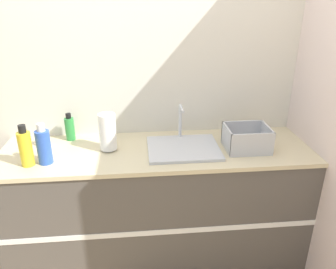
{
  "coord_description": "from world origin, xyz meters",
  "views": [
    {
      "loc": [
        -0.13,
        -1.76,
        1.91
      ],
      "look_at": [
        0.07,
        0.28,
        1.03
      ],
      "focal_mm": 35.0,
      "sensor_mm": 36.0,
      "label": 1
    }
  ],
  "objects": [
    {
      "name": "paper_towel_roll",
      "position": [
        -0.34,
        0.33,
        1.05
      ],
      "size": [
        0.12,
        0.12,
        0.26
      ],
      "color": "#4C4C51",
      "rests_on": "counter_cabinet"
    },
    {
      "name": "wall_right",
      "position": [
        1.11,
        0.31,
        1.3
      ],
      "size": [
        0.06,
        2.63,
        2.6
      ],
      "color": "silver",
      "rests_on": "ground_plane"
    },
    {
      "name": "bottle_green",
      "position": [
        -0.63,
        0.54,
        1.0
      ],
      "size": [
        0.07,
        0.07,
        0.21
      ],
      "color": "#2D8C3D",
      "rests_on": "counter_cabinet"
    },
    {
      "name": "bottle_white_spray",
      "position": [
        -0.8,
        0.44,
        0.98
      ],
      "size": [
        0.06,
        0.06,
        0.15
      ],
      "color": "white",
      "rests_on": "counter_cabinet"
    },
    {
      "name": "sink",
      "position": [
        0.18,
        0.29,
        0.93
      ],
      "size": [
        0.5,
        0.41,
        0.27
      ],
      "color": "silver",
      "rests_on": "counter_cabinet"
    },
    {
      "name": "dish_rack",
      "position": [
        0.62,
        0.26,
        0.98
      ],
      "size": [
        0.3,
        0.25,
        0.16
      ],
      "color": "#B7BABF",
      "rests_on": "counter_cabinet"
    },
    {
      "name": "bottle_yellow",
      "position": [
        -0.83,
        0.16,
        1.03
      ],
      "size": [
        0.08,
        0.08,
        0.27
      ],
      "color": "yellow",
      "rests_on": "counter_cabinet"
    },
    {
      "name": "counter_cabinet",
      "position": [
        0.0,
        0.31,
        0.46
      ],
      "size": [
        2.19,
        0.65,
        0.91
      ],
      "color": "#514C47",
      "rests_on": "ground_plane"
    },
    {
      "name": "bottle_blue",
      "position": [
        -0.73,
        0.18,
        1.03
      ],
      "size": [
        0.09,
        0.09,
        0.27
      ],
      "color": "#2D56B7",
      "rests_on": "counter_cabinet"
    },
    {
      "name": "wall_back",
      "position": [
        0.0,
        0.66,
        1.3
      ],
      "size": [
        4.56,
        0.06,
        2.6
      ],
      "color": "beige",
      "rests_on": "ground_plane"
    }
  ]
}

